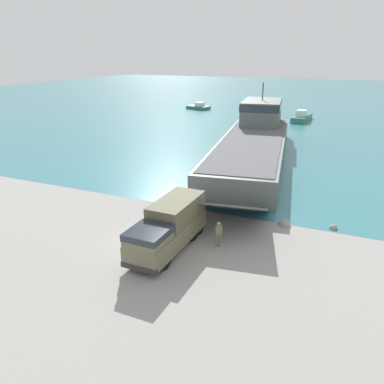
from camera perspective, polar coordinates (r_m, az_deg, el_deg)
name	(u,v)px	position (r m, az deg, el deg)	size (l,w,h in m)	color
ground_plane	(147,242)	(25.88, -6.87, -7.52)	(240.00, 240.00, 0.00)	gray
water_surface	(314,98)	(117.38, 18.11, 13.48)	(240.00, 180.00, 0.01)	teal
landing_craft	(255,139)	(47.53, 9.53, 7.97)	(12.22, 37.32, 8.27)	#56605B
military_truck	(168,226)	(24.28, -3.61, -5.26)	(2.45, 7.40, 3.01)	#6B664C
soldier_on_ramp	(218,232)	(24.65, 4.06, -6.17)	(0.50, 0.45, 1.80)	#6B664C
moored_boat_a	(261,121)	(70.61, 10.52, 10.54)	(7.70, 5.59, 1.30)	#B7BABF
moored_boat_b	(302,117)	(75.47, 16.37, 10.89)	(3.01, 7.96, 2.10)	#2D7060
moored_boat_c	(199,107)	(88.38, 1.01, 12.84)	(5.66, 4.02, 1.57)	#2D7060
shoreline_rock_a	(333,228)	(29.40, 20.70, -5.22)	(0.60, 0.60, 0.60)	gray
shoreline_rock_b	(284,225)	(28.89, 13.90, -4.91)	(0.90, 0.90, 0.90)	gray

